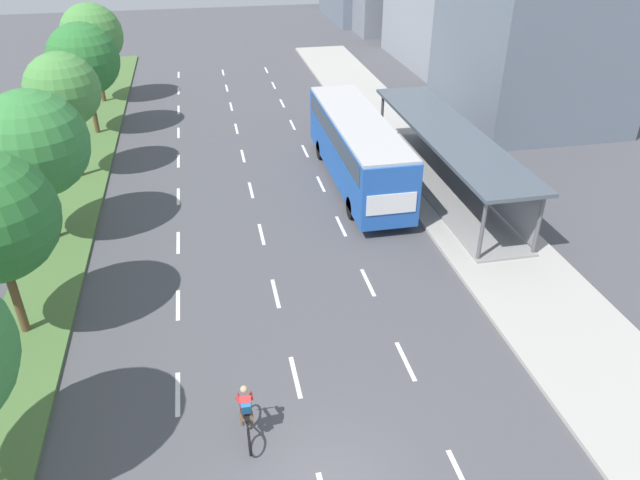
% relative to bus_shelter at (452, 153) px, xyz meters
% --- Properties ---
extents(median_strip, '(2.60, 52.00, 0.12)m').
position_rel_bus_shelter_xyz_m(median_strip, '(-17.83, 4.36, -1.80)').
color(median_strip, '#4C7038').
rests_on(median_strip, ground).
extents(sidewalk_right, '(4.50, 52.00, 0.15)m').
position_rel_bus_shelter_xyz_m(sidewalk_right, '(-0.28, 4.36, -1.79)').
color(sidewalk_right, '#ADAAA3').
rests_on(sidewalk_right, ground).
extents(lane_divider_left, '(0.14, 45.81, 0.01)m').
position_rel_bus_shelter_xyz_m(lane_divider_left, '(-13.03, 1.76, -1.86)').
color(lane_divider_left, white).
rests_on(lane_divider_left, ground).
extents(lane_divider_center, '(0.14, 45.81, 0.01)m').
position_rel_bus_shelter_xyz_m(lane_divider_center, '(-9.53, 1.76, -1.86)').
color(lane_divider_center, white).
rests_on(lane_divider_center, ground).
extents(lane_divider_right, '(0.14, 45.81, 0.01)m').
position_rel_bus_shelter_xyz_m(lane_divider_right, '(-6.03, 1.76, -1.86)').
color(lane_divider_right, white).
rests_on(lane_divider_right, ground).
extents(bus_shelter, '(2.90, 14.17, 2.86)m').
position_rel_bus_shelter_xyz_m(bus_shelter, '(0.00, 0.00, 0.00)').
color(bus_shelter, gray).
rests_on(bus_shelter, sidewalk_right).
extents(bus, '(2.54, 11.29, 3.37)m').
position_rel_bus_shelter_xyz_m(bus, '(-4.28, 1.53, 0.20)').
color(bus, '#2356B2').
rests_on(bus, ground).
extents(cyclist, '(0.46, 1.82, 1.71)m').
position_rel_bus_shelter_xyz_m(cyclist, '(-11.16, -13.39, -1.07)').
color(cyclist, black).
rests_on(cyclist, ground).
extents(median_tree_third, '(4.20, 4.20, 6.24)m').
position_rel_bus_shelter_xyz_m(median_tree_third, '(-18.00, -1.28, 2.38)').
color(median_tree_third, brown).
rests_on(median_tree_third, median_strip).
extents(median_tree_fourth, '(3.52, 3.52, 6.17)m').
position_rel_bus_shelter_xyz_m(median_tree_fourth, '(-17.87, 5.01, 2.65)').
color(median_tree_fourth, brown).
rests_on(median_tree_fourth, median_strip).
extents(median_tree_fifth, '(4.01, 4.01, 6.34)m').
position_rel_bus_shelter_xyz_m(median_tree_fifth, '(-17.76, 11.31, 2.58)').
color(median_tree_fifth, brown).
rests_on(median_tree_fifth, median_strip).
extents(median_tree_farthest, '(3.99, 3.99, 6.39)m').
position_rel_bus_shelter_xyz_m(median_tree_farthest, '(-18.04, 17.60, 2.64)').
color(median_tree_farthest, brown).
rests_on(median_tree_farthest, median_strip).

